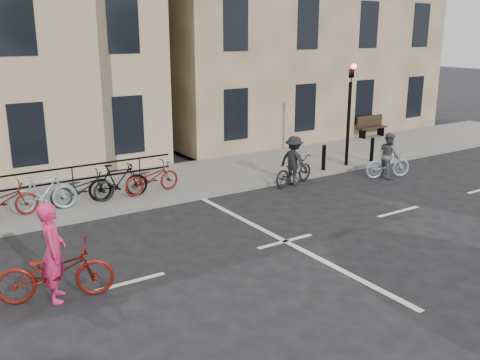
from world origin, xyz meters
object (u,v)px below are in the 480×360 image
traffic_light (350,102)px  cyclist_pink (55,267)px  bench (371,125)px  cyclist_dark (294,166)px  cyclist_grey (388,160)px

traffic_light → cyclist_pink: bearing=-159.8°
bench → cyclist_dark: (-7.73, -3.96, -0.04)m
cyclist_grey → traffic_light: bearing=30.5°
cyclist_dark → cyclist_pink: bearing=98.9°
cyclist_pink → cyclist_dark: bearing=-49.6°
bench → cyclist_grey: cyclist_grey is taller
traffic_light → cyclist_dark: 3.49m
cyclist_grey → cyclist_dark: bearing=90.6°
cyclist_pink → cyclist_grey: (11.88, 2.58, -0.02)m
bench → cyclist_pink: 18.04m
traffic_light → bench: 6.14m
bench → cyclist_dark: 8.68m
traffic_light → bench: (4.80, 3.39, -1.78)m
bench → cyclist_grey: bearing=-131.5°
cyclist_pink → cyclist_grey: 12.16m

